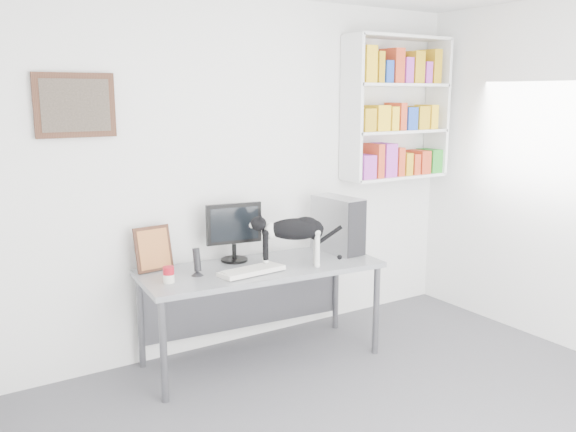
{
  "coord_description": "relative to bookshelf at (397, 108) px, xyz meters",
  "views": [
    {
      "loc": [
        -2.3,
        -2.19,
        1.97
      ],
      "look_at": [
        0.07,
        1.53,
        1.09
      ],
      "focal_mm": 38.0,
      "sensor_mm": 36.0,
      "label": 1
    }
  ],
  "objects": [
    {
      "name": "speaker",
      "position": [
        -2.04,
        -0.27,
        -1.01
      ],
      "size": [
        0.1,
        0.1,
        0.2
      ],
      "primitive_type": "cylinder",
      "rotation": [
        0.0,
        0.0,
        0.09
      ],
      "color": "black",
      "rests_on": "desk"
    },
    {
      "name": "bookshelf",
      "position": [
        0.0,
        0.0,
        0.0
      ],
      "size": [
        1.03,
        0.28,
        1.24
      ],
      "primitive_type": "cube",
      "color": "white",
      "rests_on": "room"
    },
    {
      "name": "soup_can",
      "position": [
        -2.27,
        -0.31,
        -1.06
      ],
      "size": [
        0.09,
        0.09,
        0.11
      ],
      "primitive_type": "cylinder",
      "rotation": [
        0.0,
        0.0,
        0.31
      ],
      "color": "#A80E1D",
      "rests_on": "desk"
    },
    {
      "name": "monitor",
      "position": [
        -1.65,
        -0.07,
        -0.89
      ],
      "size": [
        0.45,
        0.27,
        0.45
      ],
      "primitive_type": "cube",
      "rotation": [
        0.0,
        0.0,
        -0.17
      ],
      "color": "black",
      "rests_on": "desk"
    },
    {
      "name": "keyboard",
      "position": [
        -1.7,
        -0.42,
        -1.1
      ],
      "size": [
        0.48,
        0.22,
        0.04
      ],
      "primitive_type": "cube",
      "rotation": [
        0.0,
        0.0,
        0.09
      ],
      "color": "silver",
      "rests_on": "desk"
    },
    {
      "name": "leaning_print",
      "position": [
        -2.25,
        0.02,
        -0.95
      ],
      "size": [
        0.28,
        0.13,
        0.33
      ],
      "primitive_type": "cube",
      "rotation": [
        0.0,
        0.0,
        0.08
      ],
      "color": "#432615",
      "rests_on": "desk"
    },
    {
      "name": "desk",
      "position": [
        -1.55,
        -0.3,
        -1.48
      ],
      "size": [
        1.81,
        0.84,
        0.73
      ],
      "primitive_type": "cube",
      "rotation": [
        0.0,
        0.0,
        -0.09
      ],
      "color": "gray",
      "rests_on": "room"
    },
    {
      "name": "wall_art",
      "position": [
        -2.7,
        0.12,
        0.05
      ],
      "size": [
        0.52,
        0.04,
        0.42
      ],
      "primitive_type": "cube",
      "color": "#432615",
      "rests_on": "room"
    },
    {
      "name": "cat",
      "position": [
        -1.35,
        -0.42,
        -0.93
      ],
      "size": [
        0.61,
        0.43,
        0.37
      ],
      "primitive_type": null,
      "rotation": [
        0.0,
        0.0,
        -0.5
      ],
      "color": "black",
      "rests_on": "desk"
    },
    {
      "name": "room",
      "position": [
        -1.4,
        -1.85,
        -0.5
      ],
      "size": [
        4.01,
        4.01,
        2.7
      ],
      "color": "#525257",
      "rests_on": "ground"
    },
    {
      "name": "pc_tower",
      "position": [
        -0.83,
        -0.26,
        -0.9
      ],
      "size": [
        0.23,
        0.46,
        0.44
      ],
      "primitive_type": "cube",
      "rotation": [
        0.0,
        0.0,
        0.08
      ],
      "color": "#A2A2A6",
      "rests_on": "desk"
    }
  ]
}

